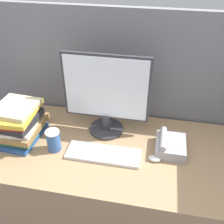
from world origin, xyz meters
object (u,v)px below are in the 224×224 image
book_stack (20,122)px  desk_telephone (170,145)px  mouse (155,158)px  keyboard (104,154)px  coffee_cup (54,140)px  monitor (106,97)px

book_stack → desk_telephone: bearing=3.5°
book_stack → desk_telephone: 0.88m
book_stack → mouse: bearing=-3.0°
mouse → book_stack: bearing=177.0°
mouse → desk_telephone: bearing=51.4°
keyboard → desk_telephone: 0.38m
coffee_cup → book_stack: size_ratio=0.42×
desk_telephone → mouse: bearing=-128.6°
keyboard → desk_telephone: (0.36, 0.11, 0.03)m
monitor → desk_telephone: 0.46m
coffee_cup → keyboard: bearing=0.5°
mouse → book_stack: (-0.80, 0.04, 0.10)m
keyboard → book_stack: book_stack is taller
keyboard → mouse: bearing=3.6°
mouse → desk_telephone: (0.08, 0.10, 0.02)m
book_stack → monitor: bearing=19.2°
coffee_cup → desk_telephone: (0.65, 0.12, -0.03)m
monitor → keyboard: monitor is taller
monitor → book_stack: bearing=-160.8°
book_stack → desk_telephone: book_stack is taller
monitor → coffee_cup: size_ratio=3.90×
monitor → keyboard: bearing=-82.1°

